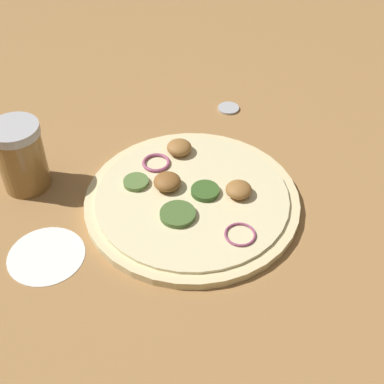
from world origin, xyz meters
The scene contains 5 objects.
ground_plane centered at (0.00, 0.00, 0.00)m, with size 3.00×3.00×0.00m, color #9E703F.
pizza centered at (0.00, 0.00, 0.01)m, with size 0.28×0.28×0.03m.
spice_jar centered at (0.20, -0.09, 0.05)m, with size 0.06×0.06×0.10m.
loose_cap centered at (-0.11, -0.19, 0.00)m, with size 0.03×0.03×0.01m.
flour_patch centered at (0.19, 0.04, 0.00)m, with size 0.09×0.09×0.00m.
Camera 1 is at (0.13, 0.48, 0.48)m, focal length 50.00 mm.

